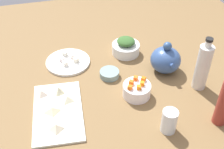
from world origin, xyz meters
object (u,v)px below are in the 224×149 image
Objects in this scene: drinking_glass_0 at (169,121)px; bowl_carrots at (137,90)px; bowl_greens at (126,49)px; cutting_board at (58,112)px; plate_tofu at (68,62)px; bottle_0 at (203,67)px; teapot at (166,60)px; bowl_small_side at (109,74)px.

bowl_carrots is at bearing -165.01° from drinking_glass_0.
cutting_board is at bearing -49.32° from bowl_greens.
cutting_board is 2.40× the size of bowl_greens.
plate_tofu is 1.80× the size of bowl_carrots.
cutting_board is at bearing -89.62° from bottle_0.
bowl_carrots reaches higher than plate_tofu.
teapot is (-15.63, 54.47, 5.98)cm from cutting_board.
teapot reaches higher than bowl_carrots.
cutting_board is 35.57cm from bowl_carrots.
bowl_carrots is at bearing -54.05° from teapot.
plate_tofu is at bearing 165.04° from cutting_board.
bottle_0 is (-0.43, 65.21, 11.08)cm from cutting_board.
bowl_greens is at bearing -178.55° from drinking_glass_0.
bottle_0 is 32.25cm from drinking_glass_0.
bowl_greens is (-34.36, 39.98, 2.28)cm from cutting_board.
bottle_0 is at bearing 36.64° from bowl_greens.
bowl_small_side is at bearing -38.80° from bowl_greens.
teapot is at bearing 85.67° from bowl_small_side.
teapot is 19.30cm from bottle_0.
plate_tofu is 1.36× the size of teapot.
bowl_carrots is at bearing 40.04° from plate_tofu.
drinking_glass_0 reaches higher than bowl_carrots.
bowl_carrots is 0.76× the size of teapot.
cutting_board is at bearing -14.96° from plate_tofu.
bottle_0 is at bearing 90.38° from cutting_board.
teapot is at bearing 106.01° from cutting_board.
cutting_board is 1.32× the size of bottle_0.
bowl_small_side is at bearing -158.82° from drinking_glass_0.
bowl_small_side is 40.96cm from drinking_glass_0.
plate_tofu is at bearing -111.28° from teapot.
cutting_board is at bearing -56.31° from bowl_small_side.
bowl_small_side is (15.64, 17.70, 0.93)cm from plate_tofu.
bottle_0 is (32.95, 56.29, 10.98)cm from plate_tofu.
bowl_small_side is at bearing -94.33° from teapot.
cutting_board is 3.71× the size of bowl_small_side.
teapot is at bearing -144.78° from bottle_0.
bowl_greens is 21.35cm from bowl_small_side.
cutting_board is 66.14cm from bottle_0.
bottle_0 is at bearing 35.22° from teapot.
bowl_carrots is at bearing 92.95° from cutting_board.
drinking_glass_0 is at bearing 21.18° from bowl_small_side.
plate_tofu is at bearing -139.96° from bowl_carrots.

